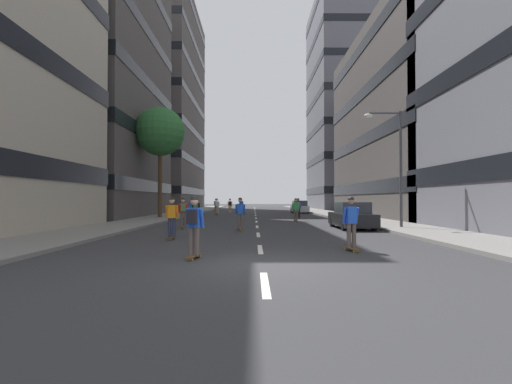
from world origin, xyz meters
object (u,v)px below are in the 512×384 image
skater_4 (183,211)px  skater_8 (296,208)px  parked_car_near (352,216)px  parked_car_mid (300,207)px  skater_0 (240,212)px  skater_2 (193,208)px  skater_1 (216,205)px  skater_9 (241,205)px  skater_11 (298,207)px  skater_3 (196,209)px  skater_12 (172,216)px  skater_10 (217,206)px  skater_6 (230,205)px  skater_7 (351,221)px  streetlamp_right (394,156)px  street_tree_near (160,132)px  skater_5 (194,223)px

skater_4 → skater_8: 9.79m
parked_car_near → parked_car_mid: 23.43m
skater_0 → skater_2: (-3.89, 7.84, 0.00)m
skater_1 → skater_9: size_ratio=1.00×
skater_1 → skater_4: bearing=-88.4°
parked_car_near → skater_11: (-1.73, 10.73, 0.32)m
skater_2 → skater_8: same height
skater_1 → skater_3: bearing=-87.5°
skater_1 → skater_9: bearing=0.1°
skater_8 → skater_12: bearing=-118.4°
skater_10 → skater_12: size_ratio=1.00×
skater_2 → skater_6: size_ratio=1.00×
skater_0 → skater_7: same height
streetlamp_right → skater_4: (-12.00, 0.78, -3.12)m
street_tree_near → skater_5: (6.50, -21.48, -6.58)m
street_tree_near → skater_4: 13.24m
parked_car_mid → skater_0: bearing=-104.5°
parked_car_mid → skater_4: size_ratio=2.47×
skater_8 → skater_11: same height
skater_6 → skater_10: 3.34m
skater_8 → skater_3: bearing=-153.1°
skater_8 → parked_car_near: bearing=-70.4°
skater_6 → skater_12: (-0.66, -27.69, -0.03)m
skater_10 → skater_4: bearing=-90.3°
skater_3 → skater_7: same height
skater_7 → skater_12: (-6.62, 3.46, 0.00)m
street_tree_near → skater_9: 17.20m
skater_5 → skater_10: (-2.31, 29.57, -0.03)m
streetlamp_right → skater_3: streetlamp_right is taller
skater_0 → skater_1: 26.89m
skater_5 → skater_8: 17.96m
skater_5 → skater_12: bearing=109.3°
skater_1 → skater_10: size_ratio=1.00×
skater_3 → streetlamp_right: bearing=-17.7°
streetlamp_right → parked_car_near: bearing=167.6°
streetlamp_right → skater_5: bearing=-133.9°
skater_5 → skater_0: bearing=84.0°
street_tree_near → skater_1: bearing=76.8°
street_tree_near → skater_8: size_ratio=5.42×
skater_12 → skater_1: bearing=92.5°
skater_3 → skater_5: (2.12, -13.71, 0.00)m
skater_2 → skater_11: same height
skater_3 → skater_10: (-0.19, 15.86, -0.03)m
skater_1 → skater_2: size_ratio=1.00×
street_tree_near → skater_9: street_tree_near is taller
skater_6 → skater_11: same height
skater_1 → skater_3: (0.98, -22.19, 0.03)m
streetlamp_right → skater_2: 14.78m
streetlamp_right → skater_9: size_ratio=3.65×
street_tree_near → skater_7: street_tree_near is taller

